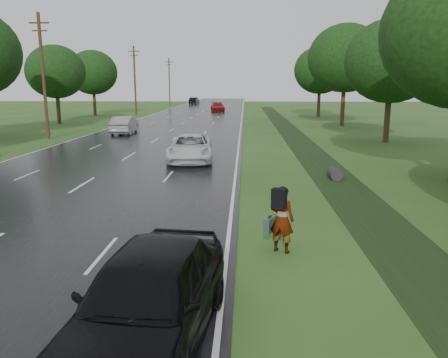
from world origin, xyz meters
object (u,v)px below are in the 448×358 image
Objects in this scene: pedestrian at (281,218)px; dark_sedan at (148,298)px; silver_sedan at (124,125)px; white_pickup at (190,148)px.

pedestrian is 0.35× the size of dark_sedan.
pedestrian is at bearing 66.53° from dark_sedan.
dark_sedan is at bearing 103.46° from silver_sedan.
white_pickup is 1.13× the size of silver_sedan.
pedestrian reaches higher than silver_sedan.
white_pickup is 1.08× the size of dark_sedan.
silver_sedan is at bearing 114.47° from white_pickup.
silver_sedan is (-9.32, 32.49, -0.07)m from dark_sedan.
pedestrian is 0.33× the size of white_pickup.
silver_sedan reaches higher than white_pickup.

